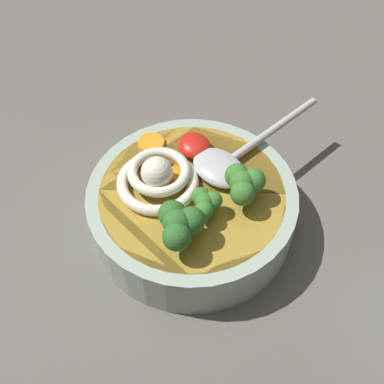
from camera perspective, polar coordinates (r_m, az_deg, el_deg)
The scene contains 10 objects.
table_slab at distance 55.16cm, azimuth 2.43°, elevation -3.20°, with size 136.94×136.94×3.00cm, color #5B5651.
soup_bowl at distance 50.82cm, azimuth 0.00°, elevation -1.80°, with size 21.00×21.00×5.26cm.
noodle_pile at distance 48.68cm, azimuth -3.94°, elevation 1.71°, with size 8.95×8.77×3.60cm.
soup_spoon at distance 50.57cm, azimuth 4.25°, elevation 3.59°, with size 9.49×17.24×1.60cm.
chili_sauce_dollop at distance 51.89cm, azimuth 0.27°, elevation 5.36°, with size 3.67×3.31×1.65cm, color red.
broccoli_floret_near_spoon at distance 45.84cm, azimuth 1.57°, elevation -1.23°, with size 3.47×2.99×2.74cm.
broccoli_floret_left at distance 46.79cm, azimuth 5.96°, elevation 0.98°, with size 4.60×3.96×3.64cm.
broccoli_floret_right at distance 43.45cm, azimuth -1.48°, elevation -3.71°, with size 5.03×4.33×3.98cm.
carrot_slice_rear at distance 49.93cm, azimuth -1.19°, elevation 2.04°, with size 2.54×2.54×0.56cm, color orange.
carrot_slice_beside_chili at distance 53.21cm, azimuth -4.69°, elevation 5.65°, with size 2.80×2.80×0.41cm, color orange.
Camera 1 is at (-29.19, 13.61, 46.28)cm, focal length 46.44 mm.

